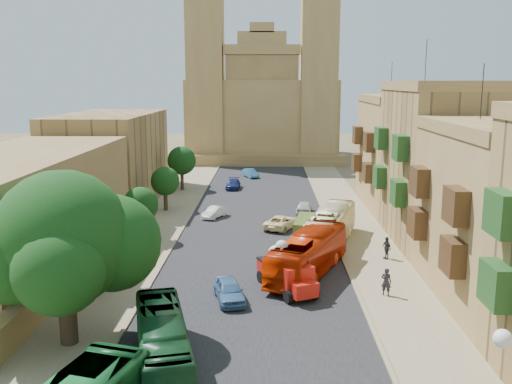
{
  "coord_description": "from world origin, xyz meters",
  "views": [
    {
      "loc": [
        1.06,
        -24.14,
        13.72
      ],
      "look_at": [
        0.0,
        26.0,
        4.0
      ],
      "focal_mm": 40.0,
      "sensor_mm": 36.0,
      "label": 1
    }
  ],
  "objects_px": {
    "street_tree_c": "(165,181)",
    "car_dkblue": "(233,184)",
    "church": "(262,106)",
    "ficus_tree": "(65,243)",
    "red_truck": "(287,270)",
    "car_cream": "(282,222)",
    "street_tree_d": "(182,161)",
    "car_white_b": "(304,207)",
    "olive_pickup": "(309,230)",
    "bus_cream_east": "(331,226)",
    "street_tree_b": "(141,205)",
    "car_white_a": "(214,212)",
    "pedestrian_a": "(386,282)",
    "bus_red_east": "(308,254)",
    "pedestrian_c": "(386,248)",
    "street_tree_a": "(100,239)",
    "car_blue_a": "(229,290)",
    "car_blue_b": "(250,173)",
    "bus_green_north": "(162,343)"
  },
  "relations": [
    {
      "from": "bus_green_north",
      "to": "pedestrian_c",
      "type": "relative_size",
      "value": 5.35
    },
    {
      "from": "car_white_b",
      "to": "pedestrian_a",
      "type": "bearing_deg",
      "value": 106.64
    },
    {
      "from": "street_tree_a",
      "to": "street_tree_d",
      "type": "bearing_deg",
      "value": 90.0
    },
    {
      "from": "ficus_tree",
      "to": "street_tree_b",
      "type": "relative_size",
      "value": 1.96
    },
    {
      "from": "church",
      "to": "bus_cream_east",
      "type": "height_order",
      "value": "church"
    },
    {
      "from": "street_tree_b",
      "to": "olive_pickup",
      "type": "distance_m",
      "value": 14.8
    },
    {
      "from": "ficus_tree",
      "to": "car_dkblue",
      "type": "bearing_deg",
      "value": 82.44
    },
    {
      "from": "ficus_tree",
      "to": "street_tree_a",
      "type": "relative_size",
      "value": 1.8
    },
    {
      "from": "bus_cream_east",
      "to": "pedestrian_a",
      "type": "xyz_separation_m",
      "value": [
        2.29,
        -12.39,
        -0.59
      ]
    },
    {
      "from": "car_blue_a",
      "to": "car_white_a",
      "type": "bearing_deg",
      "value": 84.42
    },
    {
      "from": "ficus_tree",
      "to": "street_tree_b",
      "type": "xyz_separation_m",
      "value": [
        -0.58,
        19.99,
        -2.33
      ]
    },
    {
      "from": "street_tree_a",
      "to": "red_truck",
      "type": "height_order",
      "value": "street_tree_a"
    },
    {
      "from": "street_tree_a",
      "to": "car_white_b",
      "type": "bearing_deg",
      "value": 56.9
    },
    {
      "from": "street_tree_d",
      "to": "car_blue_b",
      "type": "height_order",
      "value": "street_tree_d"
    },
    {
      "from": "red_truck",
      "to": "pedestrian_a",
      "type": "xyz_separation_m",
      "value": [
        6.43,
        -0.76,
        -0.5
      ]
    },
    {
      "from": "church",
      "to": "street_tree_c",
      "type": "bearing_deg",
      "value": -103.21
    },
    {
      "from": "pedestrian_c",
      "to": "bus_red_east",
      "type": "bearing_deg",
      "value": -81.76
    },
    {
      "from": "car_cream",
      "to": "car_white_b",
      "type": "height_order",
      "value": "car_white_b"
    },
    {
      "from": "street_tree_b",
      "to": "bus_cream_east",
      "type": "xyz_separation_m",
      "value": [
        16.5,
        -0.33,
        -1.68
      ]
    },
    {
      "from": "bus_red_east",
      "to": "car_blue_b",
      "type": "bearing_deg",
      "value": -59.31
    },
    {
      "from": "bus_red_east",
      "to": "red_truck",
      "type": "bearing_deg",
      "value": 86.8
    },
    {
      "from": "red_truck",
      "to": "bus_green_north",
      "type": "bearing_deg",
      "value": -120.66
    },
    {
      "from": "bus_green_north",
      "to": "bus_cream_east",
      "type": "bearing_deg",
      "value": 50.67
    },
    {
      "from": "street_tree_a",
      "to": "car_white_a",
      "type": "bearing_deg",
      "value": 74.89
    },
    {
      "from": "olive_pickup",
      "to": "car_white_a",
      "type": "relative_size",
      "value": 1.55
    },
    {
      "from": "car_white_a",
      "to": "car_cream",
      "type": "relative_size",
      "value": 0.74
    },
    {
      "from": "church",
      "to": "car_blue_a",
      "type": "relative_size",
      "value": 8.91
    },
    {
      "from": "street_tree_d",
      "to": "car_dkblue",
      "type": "height_order",
      "value": "street_tree_d"
    },
    {
      "from": "ficus_tree",
      "to": "olive_pickup",
      "type": "relative_size",
      "value": 1.75
    },
    {
      "from": "olive_pickup",
      "to": "bus_red_east",
      "type": "distance_m",
      "value": 8.61
    },
    {
      "from": "car_cream",
      "to": "car_dkblue",
      "type": "bearing_deg",
      "value": -49.82
    },
    {
      "from": "bus_red_east",
      "to": "car_white_a",
      "type": "xyz_separation_m",
      "value": [
        -8.42,
        17.34,
        -0.96
      ]
    },
    {
      "from": "bus_red_east",
      "to": "pedestrian_c",
      "type": "height_order",
      "value": "bus_red_east"
    },
    {
      "from": "street_tree_d",
      "to": "red_truck",
      "type": "height_order",
      "value": "street_tree_d"
    },
    {
      "from": "car_white_a",
      "to": "car_white_b",
      "type": "height_order",
      "value": "car_white_b"
    },
    {
      "from": "ficus_tree",
      "to": "street_tree_b",
      "type": "bearing_deg",
      "value": 91.67
    },
    {
      "from": "street_tree_b",
      "to": "car_blue_b",
      "type": "relative_size",
      "value": 1.29
    },
    {
      "from": "street_tree_c",
      "to": "car_dkblue",
      "type": "xyz_separation_m",
      "value": [
        6.53,
        12.79,
        -2.57
      ]
    },
    {
      "from": "church",
      "to": "car_blue_a",
      "type": "bearing_deg",
      "value": -91.14
    },
    {
      "from": "bus_red_east",
      "to": "car_dkblue",
      "type": "distance_m",
      "value": 34.3
    },
    {
      "from": "street_tree_b",
      "to": "car_cream",
      "type": "height_order",
      "value": "street_tree_b"
    },
    {
      "from": "car_blue_b",
      "to": "street_tree_c",
      "type": "bearing_deg",
      "value": -135.84
    },
    {
      "from": "street_tree_b",
      "to": "car_blue_b",
      "type": "distance_m",
      "value": 35.05
    },
    {
      "from": "red_truck",
      "to": "car_cream",
      "type": "height_order",
      "value": "red_truck"
    },
    {
      "from": "bus_cream_east",
      "to": "car_blue_a",
      "type": "relative_size",
      "value": 2.67
    },
    {
      "from": "church",
      "to": "ficus_tree",
      "type": "relative_size",
      "value": 3.88
    },
    {
      "from": "church",
      "to": "car_white_a",
      "type": "bearing_deg",
      "value": -95.5
    },
    {
      "from": "street_tree_d",
      "to": "car_blue_b",
      "type": "relative_size",
      "value": 1.52
    },
    {
      "from": "car_blue_a",
      "to": "street_tree_a",
      "type": "bearing_deg",
      "value": 154.44
    },
    {
      "from": "ficus_tree",
      "to": "bus_cream_east",
      "type": "bearing_deg",
      "value": 51.01
    }
  ]
}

